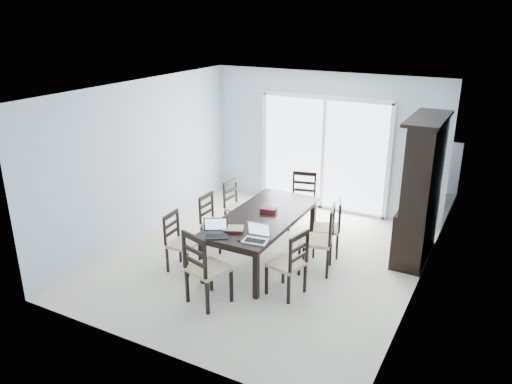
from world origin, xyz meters
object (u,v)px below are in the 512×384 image
at_px(chair_end_near, 202,261).
at_px(cell_phone, 242,241).
at_px(dining_table, 263,220).
at_px(chair_end_far, 303,194).
at_px(hot_tub, 311,168).
at_px(game_box, 268,210).
at_px(chair_left_near, 178,235).
at_px(chair_right_mid, 323,232).
at_px(chair_right_far, 333,221).
at_px(chair_left_mid, 212,215).
at_px(laptop_dark, 216,233).
at_px(china_hutch, 421,191).
at_px(chair_right_near, 292,257).
at_px(laptop_silver, 255,238).
at_px(chair_left_far, 235,201).

distance_m(chair_end_near, cell_phone, 0.62).
height_order(dining_table, chair_end_near, chair_end_near).
height_order(chair_end_far, hot_tub, chair_end_far).
height_order(game_box, hot_tub, hot_tub).
distance_m(chair_left_near, chair_right_mid, 2.12).
height_order(chair_right_far, cell_phone, chair_right_far).
bearing_deg(chair_left_mid, laptop_dark, 36.94).
xyz_separation_m(china_hutch, chair_right_near, (-1.22, -1.97, -0.49)).
bearing_deg(laptop_dark, chair_end_far, 53.38).
distance_m(dining_table, game_box, 0.19).
distance_m(chair_left_mid, laptop_silver, 1.58).
bearing_deg(chair_end_near, chair_right_mid, 73.25).
xyz_separation_m(laptop_dark, laptop_silver, (0.55, 0.11, 0.00)).
distance_m(chair_left_near, chair_left_far, 1.60).
bearing_deg(cell_phone, chair_right_mid, 59.15).
bearing_deg(laptop_silver, game_box, 99.33).
height_order(chair_left_mid, chair_right_near, chair_right_near).
bearing_deg(laptop_silver, china_hutch, 43.24).
xyz_separation_m(chair_right_far, chair_end_far, (-0.84, 0.80, 0.04)).
xyz_separation_m(china_hutch, chair_end_near, (-2.13, -2.72, -0.44)).
xyz_separation_m(china_hutch, laptop_silver, (-1.69, -2.10, -0.27)).
bearing_deg(cell_phone, dining_table, 105.67).
bearing_deg(dining_table, chair_right_mid, 6.61).
bearing_deg(cell_phone, laptop_dark, -169.02).
height_order(chair_right_near, chair_right_far, chair_right_near).
xyz_separation_m(china_hutch, chair_left_near, (-3.00, -2.06, -0.54)).
relative_size(chair_left_far, laptop_dark, 2.57).
relative_size(cell_phone, game_box, 0.43).
bearing_deg(game_box, cell_phone, -82.39).
bearing_deg(laptop_dark, laptop_silver, -19.73).
relative_size(chair_right_near, chair_right_mid, 0.92).
distance_m(chair_left_far, chair_right_far, 1.80).
relative_size(chair_right_mid, chair_end_near, 0.99).
height_order(chair_left_near, chair_end_far, chair_end_far).
relative_size(china_hutch, chair_left_near, 2.18).
height_order(laptop_dark, laptop_silver, same).
relative_size(chair_left_near, laptop_dark, 2.52).
bearing_deg(chair_end_near, chair_left_far, 126.82).
bearing_deg(game_box, hot_tub, 100.71).
height_order(chair_left_far, chair_right_mid, chair_right_mid).
bearing_deg(chair_left_far, chair_right_far, 92.80).
relative_size(chair_end_near, laptop_silver, 3.35).
relative_size(dining_table, laptop_silver, 6.14).
bearing_deg(chair_left_far, cell_phone, 38.48).
distance_m(chair_right_mid, cell_phone, 1.29).
bearing_deg(chair_left_mid, china_hutch, 113.35).
distance_m(dining_table, chair_left_far, 1.23).
height_order(dining_table, hot_tub, hot_tub).
relative_size(chair_left_mid, hot_tub, 0.53).
bearing_deg(dining_table, chair_end_far, 89.20).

